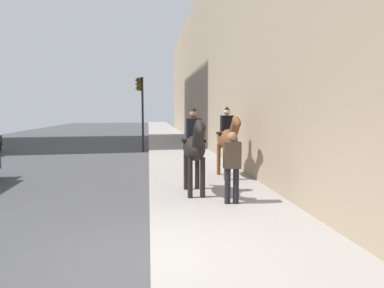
# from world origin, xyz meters

# --- Properties ---
(sidewalk_slab) EXTENTS (120.00, 3.37, 0.12)m
(sidewalk_slab) POSITION_xyz_m (0.00, -1.69, 0.06)
(sidewalk_slab) COLOR gray
(sidewalk_slab) RESTS_ON ground
(mounted_horse_near) EXTENTS (2.15, 0.60, 2.28)m
(mounted_horse_near) POSITION_xyz_m (3.54, -1.18, 1.38)
(mounted_horse_near) COLOR black
(mounted_horse_near) RESTS_ON sidewalk_slab
(mounted_horse_far) EXTENTS (2.15, 0.63, 2.33)m
(mounted_horse_far) POSITION_xyz_m (5.50, -2.56, 1.43)
(mounted_horse_far) COLOR brown
(mounted_horse_far) RESTS_ON sidewalk_slab
(pedestrian_greeting) EXTENTS (0.30, 0.43, 1.70)m
(pedestrian_greeting) POSITION_xyz_m (2.53, -1.93, 1.10)
(pedestrian_greeting) COLOR black
(pedestrian_greeting) RESTS_ON sidewalk_slab
(traffic_light_near_curb) EXTENTS (0.20, 0.44, 4.18)m
(traffic_light_near_curb) POSITION_xyz_m (13.73, 0.40, 2.78)
(traffic_light_near_curb) COLOR black
(traffic_light_near_curb) RESTS_ON ground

